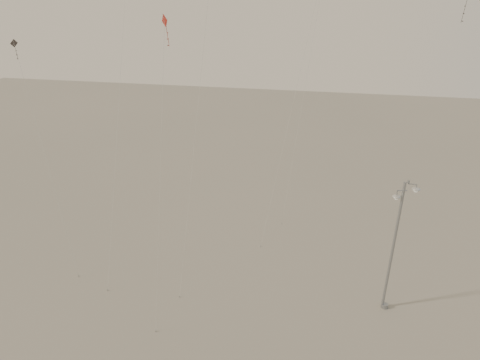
# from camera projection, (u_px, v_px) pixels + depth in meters

# --- Properties ---
(ground) EXTENTS (160.00, 160.00, 0.00)m
(ground) POSITION_uv_depth(u_px,v_px,m) (251.00, 347.00, 28.43)
(ground) COLOR gray
(ground) RESTS_ON ground
(street_lamp) EXTENTS (1.61, 0.64, 9.45)m
(street_lamp) POSITION_uv_depth(u_px,v_px,m) (395.00, 243.00, 30.06)
(street_lamp) COLOR #95989D
(street_lamp) RESTS_ON ground
(kite_1) EXTENTS (2.72, 2.59, 23.84)m
(kite_1) POSITION_uv_depth(u_px,v_px,m) (205.00, 37.00, 27.67)
(kite_1) COLOR #292322
(kite_1) RESTS_ON ground
(kite_3) EXTENTS (1.12, 2.69, 18.99)m
(kite_3) POSITION_uv_depth(u_px,v_px,m) (162.00, 106.00, 25.94)
(kite_3) COLOR maroon
(kite_3) RESTS_ON ground
(kite_6) EXTENTS (4.73, 3.20, 17.01)m
(kite_6) POSITION_uv_depth(u_px,v_px,m) (33.00, 110.00, 33.52)
(kite_6) COLOR #292322
(kite_6) RESTS_ON ground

